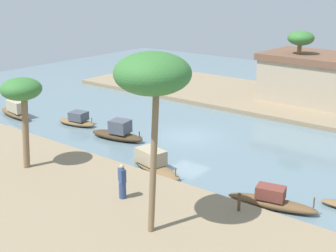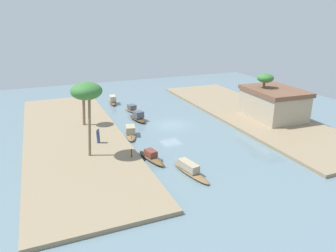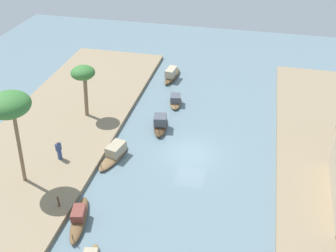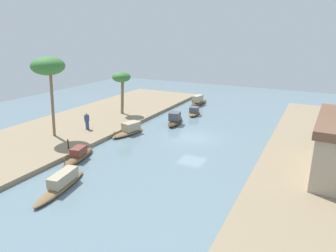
# 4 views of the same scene
# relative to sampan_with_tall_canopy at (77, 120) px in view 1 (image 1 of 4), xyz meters

# --- Properties ---
(river_water) EXTENTS (62.40, 62.40, 0.00)m
(river_water) POSITION_rel_sampan_with_tall_canopy_xyz_m (7.96, 3.05, -0.39)
(river_water) COLOR slate
(river_water) RESTS_ON ground
(riverbank_left) EXTENTS (37.50, 10.93, 0.36)m
(riverbank_left) POSITION_rel_sampan_with_tall_canopy_xyz_m (7.96, -9.40, -0.21)
(riverbank_left) COLOR #937F60
(riverbank_left) RESTS_ON ground
(riverbank_right) EXTENTS (37.50, 10.93, 0.36)m
(riverbank_right) POSITION_rel_sampan_with_tall_canopy_xyz_m (7.96, 15.50, -0.21)
(riverbank_right) COLOR #937F60
(riverbank_right) RESTS_ON ground
(sampan_with_tall_canopy) EXTENTS (3.36, 1.69, 1.06)m
(sampan_with_tall_canopy) POSITION_rel_sampan_with_tall_canopy_xyz_m (0.00, 0.00, 0.00)
(sampan_with_tall_canopy) COLOR brown
(sampan_with_tall_canopy) RESTS_ON river_water
(sampan_midstream) EXTENTS (4.17, 1.89, 1.39)m
(sampan_midstream) POSITION_rel_sampan_with_tall_canopy_xyz_m (4.63, -0.42, 0.10)
(sampan_midstream) COLOR #47331E
(sampan_midstream) RESTS_ON river_water
(sampan_upstream_small) EXTENTS (4.33, 1.53, 1.39)m
(sampan_upstream_small) POSITION_rel_sampan_with_tall_canopy_xyz_m (-5.39, -1.59, 0.14)
(sampan_upstream_small) COLOR brown
(sampan_upstream_small) RESTS_ON river_water
(sampan_open_hull) EXTENTS (4.13, 2.00, 1.20)m
(sampan_open_hull) POSITION_rel_sampan_with_tall_canopy_xyz_m (9.90, -2.99, 0.08)
(sampan_open_hull) COLOR brown
(sampan_open_hull) RESTS_ON river_water
(sampan_near_left_bank) EXTENTS (4.41, 1.84, 1.07)m
(sampan_near_left_bank) POSITION_rel_sampan_with_tall_canopy_xyz_m (17.18, -2.98, -0.01)
(sampan_near_left_bank) COLOR brown
(sampan_near_left_bank) RESTS_ON river_water
(person_on_near_bank) EXTENTS (0.50, 0.45, 1.74)m
(person_on_near_bank) POSITION_rel_sampan_with_tall_canopy_xyz_m (11.42, -7.11, 0.76)
(person_on_near_bank) COLOR #33477A
(person_on_near_bank) RESTS_ON riverbank_left
(mooring_post) EXTENTS (0.14, 0.14, 0.85)m
(mooring_post) POSITION_rel_sampan_with_tall_canopy_xyz_m (16.43, -4.78, 0.40)
(mooring_post) COLOR #4C3823
(mooring_post) RESTS_ON riverbank_left
(palm_tree_left_near) EXTENTS (2.18, 2.18, 5.05)m
(palm_tree_left_near) POSITION_rel_sampan_with_tall_canopy_xyz_m (4.58, -7.53, 4.22)
(palm_tree_left_near) COLOR #7F6647
(palm_tree_left_near) RESTS_ON riverbank_left
(palm_tree_left_far) EXTENTS (2.98, 2.98, 7.43)m
(palm_tree_left_far) POSITION_rel_sampan_with_tall_canopy_xyz_m (14.43, -8.36, 6.48)
(palm_tree_left_far) COLOR #7F6647
(palm_tree_left_far) RESTS_ON riverbank_left
(palm_tree_right_tall) EXTENTS (2.22, 2.22, 5.96)m
(palm_tree_right_tall) POSITION_rel_sampan_with_tall_canopy_xyz_m (10.28, 15.88, 5.05)
(palm_tree_right_tall) COLOR brown
(palm_tree_right_tall) RESTS_ON riverbank_right
(riverside_building) EXTENTS (8.54, 6.60, 4.01)m
(riverside_building) POSITION_rel_sampan_with_tall_canopy_xyz_m (11.33, 16.80, 2.01)
(riverside_building) COLOR tan
(riverside_building) RESTS_ON riverbank_right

